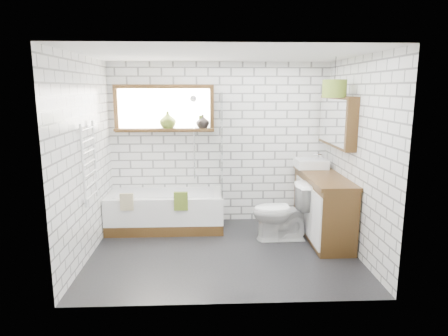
{
  "coord_description": "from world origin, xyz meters",
  "views": [
    {
      "loc": [
        -0.2,
        -4.92,
        2.1
      ],
      "look_at": [
        0.02,
        0.25,
        1.07
      ],
      "focal_mm": 32.0,
      "sensor_mm": 36.0,
      "label": 1
    }
  ],
  "objects_px": {
    "bathtub": "(166,211)",
    "pendant": "(334,89)",
    "toilet": "(282,212)",
    "vanity": "(323,206)",
    "basin": "(311,163)"
  },
  "relations": [
    {
      "from": "basin",
      "to": "pendant",
      "type": "height_order",
      "value": "pendant"
    },
    {
      "from": "vanity",
      "to": "toilet",
      "type": "distance_m",
      "value": 0.62
    },
    {
      "from": "toilet",
      "to": "basin",
      "type": "bearing_deg",
      "value": 136.56
    },
    {
      "from": "bathtub",
      "to": "pendant",
      "type": "bearing_deg",
      "value": -16.18
    },
    {
      "from": "vanity",
      "to": "bathtub",
      "type": "bearing_deg",
      "value": 169.33
    },
    {
      "from": "vanity",
      "to": "basin",
      "type": "relative_size",
      "value": 3.45
    },
    {
      "from": "vanity",
      "to": "toilet",
      "type": "xyz_separation_m",
      "value": [
        -0.61,
        -0.1,
        -0.05
      ]
    },
    {
      "from": "basin",
      "to": "pendant",
      "type": "distance_m",
      "value": 1.34
    },
    {
      "from": "bathtub",
      "to": "toilet",
      "type": "bearing_deg",
      "value": -17.43
    },
    {
      "from": "toilet",
      "to": "pendant",
      "type": "distance_m",
      "value": 1.81
    },
    {
      "from": "bathtub",
      "to": "basin",
      "type": "relative_size",
      "value": 3.71
    },
    {
      "from": "vanity",
      "to": "pendant",
      "type": "relative_size",
      "value": 5.16
    },
    {
      "from": "vanity",
      "to": "basin",
      "type": "bearing_deg",
      "value": 96.84
    },
    {
      "from": "bathtub",
      "to": "pendant",
      "type": "xyz_separation_m",
      "value": [
        2.28,
        -0.66,
        1.82
      ]
    },
    {
      "from": "vanity",
      "to": "pendant",
      "type": "distance_m",
      "value": 1.66
    }
  ]
}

